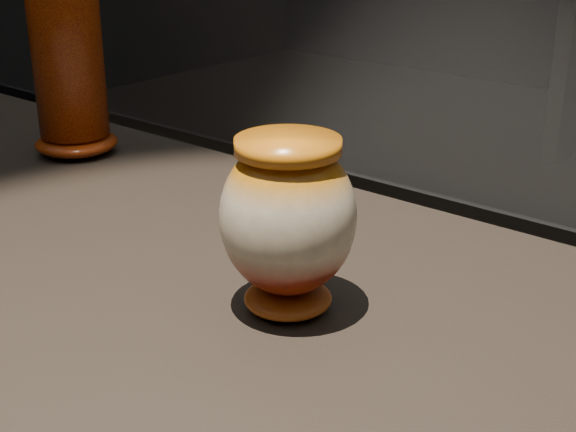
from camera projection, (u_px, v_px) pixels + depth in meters
name	position (u px, v px, depth m)	size (l,w,h in m)	color
main_vase	(288.00, 219.00, 0.80)	(0.14, 0.14, 0.19)	maroon
tall_vase	(65.00, 27.00, 1.26)	(0.15, 0.15, 0.43)	#BA4C0C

